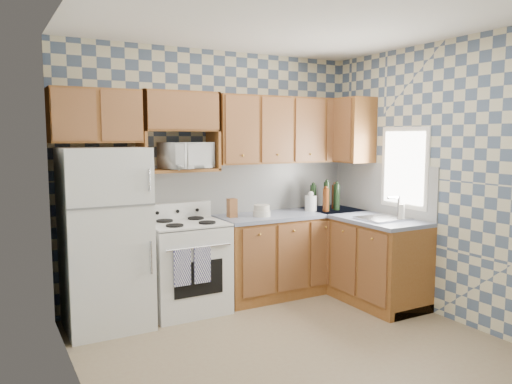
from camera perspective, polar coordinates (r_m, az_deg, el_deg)
floor at (r=4.45m, az=4.31°, el=-17.22°), size 3.40×3.40×0.00m
back_wall at (r=5.50m, az=-4.75°, el=1.87°), size 3.40×0.02×2.70m
right_wall at (r=5.23m, az=20.21°, el=1.26°), size 0.02×3.20×2.70m
backsplash_back at (r=5.68m, az=-1.01°, el=0.52°), size 2.60×0.02×0.56m
backsplash_right at (r=5.79m, az=14.10°, el=0.44°), size 0.02×1.60×0.56m
refrigerator at (r=4.85m, az=-16.87°, el=-5.09°), size 0.75×0.70×1.68m
stove_body at (r=5.18m, az=-7.96°, el=-8.57°), size 0.76×0.65×0.90m
cooktop at (r=5.08m, az=-8.04°, el=-3.61°), size 0.76×0.65×0.02m
backguard at (r=5.32m, az=-9.12°, el=-2.13°), size 0.76×0.08×0.17m
dish_towel_left at (r=4.78m, az=-8.44°, el=-8.54°), size 0.17×0.02×0.35m
dish_towel_right at (r=4.85m, az=-6.16°, el=-8.28°), size 0.17×0.02×0.35m
base_cabinets_back at (r=5.78m, az=4.12°, el=-7.05°), size 1.75×0.60×0.88m
base_cabinets_right at (r=5.73m, az=11.75°, el=-7.29°), size 0.60×1.60×0.88m
countertop_back at (r=5.68m, az=4.18°, el=-2.54°), size 1.77×0.63×0.04m
countertop_right at (r=5.63m, az=11.82°, el=-2.75°), size 0.63×1.60×0.04m
upper_cabinets_back at (r=5.73m, az=3.49°, el=7.07°), size 1.75×0.33×0.74m
upper_cabinets_fridge at (r=4.94m, az=-17.94°, el=8.27°), size 0.82×0.33×0.50m
upper_cabinets_right at (r=6.00m, az=10.23°, el=6.95°), size 0.33×0.70×0.74m
microwave_shelf at (r=5.17m, az=-8.77°, el=2.47°), size 0.80×0.33×0.03m
microwave at (r=5.15m, az=-8.00°, el=4.15°), size 0.57×0.46×0.27m
sink at (r=5.38m, az=14.30°, el=-2.98°), size 0.48×0.40×0.03m
window at (r=5.52m, az=16.62°, el=2.68°), size 0.02×0.66×0.86m
bottle_0 at (r=5.89m, az=8.07°, el=-0.46°), size 0.07×0.07×0.33m
bottle_1 at (r=5.90m, az=9.20°, el=-0.57°), size 0.07×0.07×0.31m
bottle_2 at (r=6.01m, az=8.98°, el=-0.54°), size 0.07×0.07×0.29m
bottle_3 at (r=5.79m, az=7.99°, el=-0.90°), size 0.07×0.07×0.26m
bottle_4 at (r=5.85m, az=6.55°, el=-0.64°), size 0.07×0.07×0.30m
knife_block at (r=5.33m, az=-2.76°, el=-1.83°), size 0.09×0.09×0.20m
electric_kettle at (r=5.81m, az=6.29°, el=-1.29°), size 0.14×0.14×0.18m
food_containers at (r=5.38m, az=0.66°, el=-2.14°), size 0.19×0.19×0.13m
soap_bottle at (r=5.33m, az=16.31°, el=-2.24°), size 0.06×0.06×0.17m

